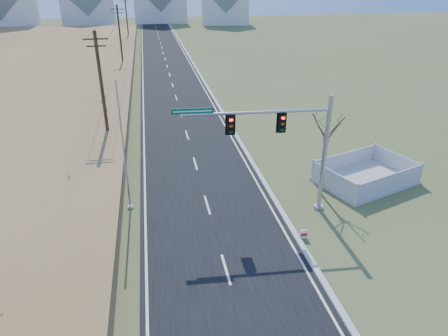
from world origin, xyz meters
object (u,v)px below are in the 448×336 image
Objects in this scene: traffic_signal_mast at (293,143)px; open_sign at (304,234)px; fence_enclosure at (365,178)px; flagpole at (125,161)px; bare_tree at (328,126)px.

open_sign is at bearing -89.23° from traffic_signal_mast.
fence_enclosure is (6.29, 2.54, -3.99)m from traffic_signal_mast.
flagpole is at bearing 171.72° from traffic_signal_mast.
traffic_signal_mast is 4.94m from open_sign.
bare_tree is (2.69, 1.63, 0.24)m from traffic_signal_mast.
traffic_signal_mast is 9.50m from flagpole.
open_sign is 6.82m from bare_tree.
flagpole is (-9.22, 1.96, -1.19)m from traffic_signal_mast.
fence_enclosure is at bearing 14.12° from bare_tree.
traffic_signal_mast is 1.55× the size of bare_tree.
bare_tree is at bearing 175.05° from fence_enclosure.
traffic_signal_mast reaches higher than bare_tree.
traffic_signal_mast reaches higher than open_sign.
open_sign is 0.10× the size of bare_tree.
fence_enclosure is at bearing 25.69° from traffic_signal_mast.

